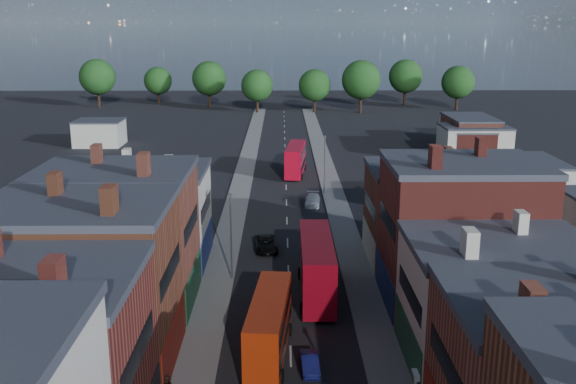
{
  "coord_description": "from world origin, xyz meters",
  "views": [
    {
      "loc": [
        -0.58,
        -24.78,
        22.78
      ],
      "look_at": [
        0.0,
        35.41,
        6.87
      ],
      "focal_mm": 40.0,
      "sensor_mm": 36.0,
      "label": 1
    }
  ],
  "objects_px": {
    "bus_2": "(295,159)",
    "bus_1": "(317,266)",
    "car_3": "(313,200)",
    "car_1": "(310,363)",
    "bus_0": "(269,326)",
    "car_2": "(266,244)"
  },
  "relations": [
    {
      "from": "car_2",
      "to": "car_3",
      "type": "distance_m",
      "value": 17.84
    },
    {
      "from": "car_1",
      "to": "bus_1",
      "type": "bearing_deg",
      "value": 82.3
    },
    {
      "from": "bus_0",
      "to": "car_3",
      "type": "relative_size",
      "value": 2.22
    },
    {
      "from": "car_2",
      "to": "car_3",
      "type": "xyz_separation_m",
      "value": [
        5.61,
        16.93,
        -0.01
      ]
    },
    {
      "from": "bus_2",
      "to": "car_2",
      "type": "height_order",
      "value": "bus_2"
    },
    {
      "from": "bus_0",
      "to": "car_1",
      "type": "height_order",
      "value": "bus_0"
    },
    {
      "from": "bus_0",
      "to": "car_2",
      "type": "relative_size",
      "value": 2.11
    },
    {
      "from": "bus_2",
      "to": "bus_1",
      "type": "bearing_deg",
      "value": -82.79
    },
    {
      "from": "bus_2",
      "to": "car_3",
      "type": "bearing_deg",
      "value": -77.71
    },
    {
      "from": "bus_2",
      "to": "car_2",
      "type": "relative_size",
      "value": 2.21
    },
    {
      "from": "bus_2",
      "to": "car_1",
      "type": "relative_size",
      "value": 3.27
    },
    {
      "from": "car_3",
      "to": "bus_0",
      "type": "bearing_deg",
      "value": -92.41
    },
    {
      "from": "bus_0",
      "to": "car_3",
      "type": "distance_m",
      "value": 39.22
    },
    {
      "from": "bus_1",
      "to": "car_3",
      "type": "distance_m",
      "value": 28.48
    },
    {
      "from": "bus_2",
      "to": "car_1",
      "type": "height_order",
      "value": "bus_2"
    },
    {
      "from": "bus_0",
      "to": "bus_1",
      "type": "height_order",
      "value": "bus_1"
    },
    {
      "from": "bus_1",
      "to": "bus_2",
      "type": "bearing_deg",
      "value": 91.35
    },
    {
      "from": "bus_1",
      "to": "car_1",
      "type": "height_order",
      "value": "bus_1"
    },
    {
      "from": "bus_0",
      "to": "bus_2",
      "type": "xyz_separation_m",
      "value": [
        3.0,
        56.05,
        0.11
      ]
    },
    {
      "from": "car_2",
      "to": "bus_0",
      "type": "bearing_deg",
      "value": -93.53
    },
    {
      "from": "bus_2",
      "to": "car_3",
      "type": "relative_size",
      "value": 2.33
    },
    {
      "from": "bus_0",
      "to": "car_2",
      "type": "height_order",
      "value": "bus_0"
    }
  ]
}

